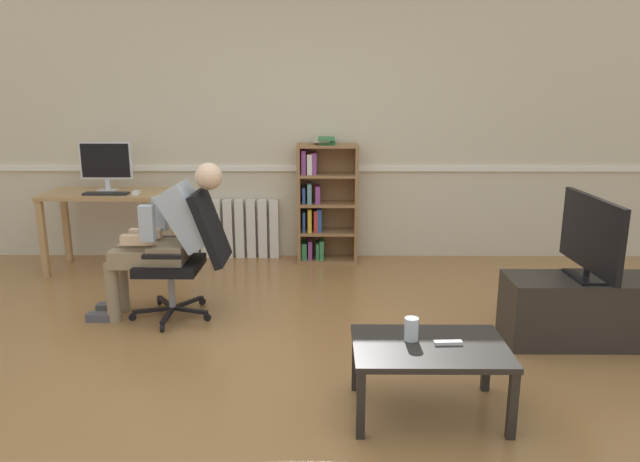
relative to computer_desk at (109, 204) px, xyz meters
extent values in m
plane|color=olive|center=(1.87, -2.15, -0.64)|extent=(18.00, 18.00, 0.00)
cube|color=beige|center=(1.87, 0.50, 0.71)|extent=(12.00, 0.10, 2.70)
cube|color=white|center=(1.87, 0.44, 0.28)|extent=(12.00, 0.03, 0.05)
cube|color=tan|center=(-0.55, -0.25, -0.28)|extent=(0.06, 0.06, 0.72)
cube|color=tan|center=(0.55, -0.25, -0.28)|extent=(0.06, 0.06, 0.72)
cube|color=tan|center=(0.55, 0.25, -0.28)|extent=(0.06, 0.06, 0.72)
cube|color=tan|center=(-0.55, 0.25, -0.28)|extent=(0.06, 0.06, 0.72)
cube|color=tan|center=(0.00, 0.00, 0.10)|extent=(1.17, 0.58, 0.04)
cube|color=silver|center=(-0.02, 0.06, 0.13)|extent=(0.18, 0.14, 0.01)
cube|color=silver|center=(-0.02, 0.08, 0.18)|extent=(0.04, 0.02, 0.10)
cube|color=silver|center=(-0.02, 0.08, 0.41)|extent=(0.50, 0.02, 0.35)
cube|color=black|center=(-0.02, 0.07, 0.41)|extent=(0.46, 0.00, 0.32)
cube|color=black|center=(0.03, -0.14, 0.13)|extent=(0.41, 0.12, 0.02)
cube|color=white|center=(0.31, -0.12, 0.14)|extent=(0.06, 0.10, 0.03)
cube|color=olive|center=(1.80, 0.27, -0.05)|extent=(0.03, 0.28, 1.18)
cube|color=olive|center=(2.37, 0.27, -0.05)|extent=(0.03, 0.28, 1.18)
cube|color=olive|center=(2.08, 0.41, -0.05)|extent=(0.57, 0.02, 1.18)
cube|color=olive|center=(2.08, 0.27, -0.62)|extent=(0.53, 0.28, 0.03)
cube|color=olive|center=(2.08, 0.27, -0.33)|extent=(0.53, 0.28, 0.03)
cube|color=olive|center=(2.08, 0.27, -0.05)|extent=(0.53, 0.28, 0.03)
cube|color=olive|center=(2.08, 0.27, 0.24)|extent=(0.53, 0.28, 0.03)
cube|color=olive|center=(2.08, 0.27, 0.53)|extent=(0.53, 0.28, 0.03)
cube|color=#38844C|center=(1.85, 0.27, -0.53)|extent=(0.05, 0.19, 0.16)
cube|color=#2D519E|center=(1.85, 0.27, -0.22)|extent=(0.03, 0.19, 0.20)
cube|color=#2D519E|center=(1.85, 0.27, 0.05)|extent=(0.03, 0.19, 0.16)
cube|color=#89428E|center=(1.85, 0.26, 0.37)|extent=(0.04, 0.19, 0.23)
cube|color=#89428E|center=(1.91, 0.27, -0.51)|extent=(0.04, 0.19, 0.19)
cube|color=gold|center=(1.91, 0.26, -0.20)|extent=(0.04, 0.19, 0.23)
cube|color=#6699A3|center=(1.91, 0.27, 0.07)|extent=(0.04, 0.19, 0.19)
cube|color=white|center=(1.91, 0.26, 0.35)|extent=(0.05, 0.19, 0.20)
cube|color=#38844C|center=(1.99, 0.27, -0.53)|extent=(0.03, 0.19, 0.17)
cube|color=red|center=(1.97, 0.26, -0.21)|extent=(0.04, 0.19, 0.22)
cube|color=#89428E|center=(1.99, 0.26, 0.05)|extent=(0.05, 0.19, 0.17)
cube|color=#89428E|center=(1.95, 0.27, 0.36)|extent=(0.05, 0.19, 0.21)
cube|color=#38844C|center=(2.03, 0.25, -0.51)|extent=(0.04, 0.19, 0.20)
cube|color=#2D519E|center=(2.00, 0.27, -0.20)|extent=(0.05, 0.19, 0.23)
cube|color=#38844C|center=(2.08, 0.31, 0.56)|extent=(0.16, 0.22, 0.02)
cube|color=beige|center=(2.03, 0.28, 0.58)|extent=(0.16, 0.22, 0.02)
cube|color=#38844C|center=(2.07, 0.23, 0.60)|extent=(0.16, 0.22, 0.02)
cube|color=white|center=(0.71, 0.39, -0.33)|extent=(0.09, 0.08, 0.61)
cube|color=white|center=(0.83, 0.39, -0.33)|extent=(0.09, 0.08, 0.61)
cube|color=white|center=(0.95, 0.39, -0.33)|extent=(0.09, 0.08, 0.61)
cube|color=white|center=(1.06, 0.39, -0.33)|extent=(0.09, 0.08, 0.61)
cube|color=white|center=(1.18, 0.39, -0.33)|extent=(0.09, 0.08, 0.61)
cube|color=white|center=(1.30, 0.39, -0.33)|extent=(0.09, 0.08, 0.61)
cube|color=white|center=(1.42, 0.39, -0.33)|extent=(0.09, 0.08, 0.61)
cube|color=white|center=(1.54, 0.39, -0.33)|extent=(0.09, 0.08, 0.61)
cube|color=black|center=(0.88, -1.37, -0.57)|extent=(0.04, 0.30, 0.02)
cylinder|color=black|center=(0.88, -1.52, -0.61)|extent=(0.02, 0.06, 0.06)
cube|color=black|center=(1.03, -1.27, -0.57)|extent=(0.30, 0.13, 0.02)
cylinder|color=black|center=(1.17, -1.32, -0.61)|extent=(0.06, 0.04, 0.06)
cube|color=black|center=(0.97, -1.10, -0.57)|extent=(0.21, 0.26, 0.02)
cylinder|color=black|center=(1.06, -0.98, -0.61)|extent=(0.05, 0.06, 0.06)
cube|color=black|center=(0.80, -1.10, -0.57)|extent=(0.20, 0.27, 0.02)
cylinder|color=black|center=(0.71, -0.98, -0.61)|extent=(0.05, 0.06, 0.06)
cube|color=black|center=(0.74, -1.27, -0.57)|extent=(0.30, 0.12, 0.02)
cylinder|color=black|center=(0.60, -1.31, -0.61)|extent=(0.06, 0.04, 0.06)
cylinder|color=gray|center=(0.88, -1.22, -0.41)|extent=(0.05, 0.05, 0.30)
cube|color=black|center=(0.88, -1.22, -0.23)|extent=(0.46, 0.46, 0.07)
cube|color=black|center=(1.21, -1.23, 0.07)|extent=(0.24, 0.44, 0.55)
cube|color=black|center=(0.91, -0.96, -0.08)|extent=(0.28, 0.05, 0.03)
cube|color=black|center=(0.90, -1.48, -0.08)|extent=(0.28, 0.05, 0.03)
cube|color=#937F60|center=(0.88, -1.22, -0.12)|extent=(0.26, 0.34, 0.14)
cube|color=#A3B2C1|center=(1.04, -1.23, 0.16)|extent=(0.41, 0.34, 0.52)
sphere|color=beige|center=(1.21, -1.23, 0.46)|extent=(0.20, 0.20, 0.20)
cube|color=white|center=(0.60, -1.22, -0.02)|extent=(0.15, 0.04, 0.02)
cube|color=#937F60|center=(0.68, -1.12, -0.15)|extent=(0.42, 0.13, 0.13)
cylinder|color=#937F60|center=(0.47, -1.12, -0.41)|extent=(0.10, 0.10, 0.46)
cube|color=#4C4C51|center=(0.37, -1.12, -0.61)|extent=(0.22, 0.09, 0.06)
cube|color=#937F60|center=(0.67, -1.32, -0.15)|extent=(0.42, 0.13, 0.13)
cylinder|color=#937F60|center=(0.46, -1.32, -0.41)|extent=(0.10, 0.10, 0.46)
cube|color=#4C4C51|center=(0.36, -1.32, -0.61)|extent=(0.22, 0.09, 0.06)
cube|color=#A3B2C1|center=(0.79, -1.06, 0.14)|extent=(0.10, 0.08, 0.26)
cube|color=beige|center=(0.68, -1.13, 0.00)|extent=(0.24, 0.07, 0.07)
cube|color=#A3B2C1|center=(0.78, -1.38, 0.14)|extent=(0.10, 0.08, 0.26)
cube|color=beige|center=(0.68, -1.32, 0.00)|extent=(0.24, 0.07, 0.07)
cube|color=#2D2823|center=(3.83, -1.67, -0.40)|extent=(1.05, 0.41, 0.46)
cube|color=black|center=(3.83, -1.67, -0.16)|extent=(0.21, 0.33, 0.02)
cylinder|color=black|center=(3.83, -1.67, -0.13)|extent=(0.04, 0.04, 0.05)
cube|color=black|center=(3.83, -1.67, 0.14)|extent=(0.06, 0.81, 0.49)
cube|color=white|center=(3.85, -1.67, 0.14)|extent=(0.02, 0.76, 0.45)
cube|color=black|center=(2.24, -2.83, -0.45)|extent=(0.04, 0.04, 0.36)
cube|color=black|center=(3.00, -2.83, -0.45)|extent=(0.04, 0.04, 0.36)
cube|color=black|center=(3.00, -2.34, -0.45)|extent=(0.04, 0.04, 0.36)
cube|color=black|center=(2.24, -2.34, -0.45)|extent=(0.04, 0.04, 0.36)
cube|color=black|center=(2.62, -2.58, -0.26)|extent=(0.82, 0.55, 0.03)
cylinder|color=silver|center=(2.52, -2.52, -0.18)|extent=(0.08, 0.08, 0.13)
cube|color=white|center=(2.71, -2.58, -0.23)|extent=(0.15, 0.04, 0.02)
camera|label=1|loc=(2.05, -5.46, 1.10)|focal=32.92mm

